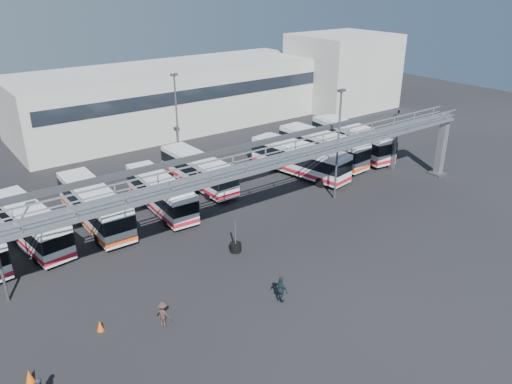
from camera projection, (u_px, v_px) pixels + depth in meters
ground at (282, 274)px, 34.67m from camera, size 140.00×140.00×0.00m
gantry at (233, 176)px, 36.80m from camera, size 51.40×5.15×7.10m
warehouse at (174, 96)px, 67.61m from camera, size 42.00×14.00×8.00m
building_right at (342, 71)px, 76.76m from camera, size 14.00×12.00×11.00m
light_pole_mid at (338, 140)px, 44.08m from camera, size 0.70×0.35×10.21m
light_pole_back at (177, 118)px, 50.77m from camera, size 0.70×0.35×10.21m
bus_2 at (30, 223)px, 38.03m from camera, size 3.70×10.56×3.14m
bus_3 at (94, 204)px, 40.84m from camera, size 2.60×11.08×3.36m
bus_4 at (160, 192)px, 43.54m from camera, size 2.79×10.24×3.08m
bus_5 at (198, 169)px, 48.44m from camera, size 2.68×10.53×3.18m
bus_7 at (300, 158)px, 51.10m from camera, size 4.58×11.40×3.38m
bus_8 at (323, 146)px, 54.63m from camera, size 3.48×11.30×3.38m
bus_9 at (352, 138)px, 56.98m from camera, size 3.81×11.78×3.52m
pedestrian_c at (163, 314)px, 29.27m from camera, size 1.09×1.26×1.69m
pedestrian_d at (281, 290)px, 31.42m from camera, size 0.66×1.11×1.78m
cone_left at (100, 326)px, 29.07m from camera, size 0.56×0.56×0.68m
cone_right at (29, 376)px, 25.39m from camera, size 0.60×0.60×0.73m
tire_stack at (236, 246)px, 37.38m from camera, size 0.88×0.88×2.53m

